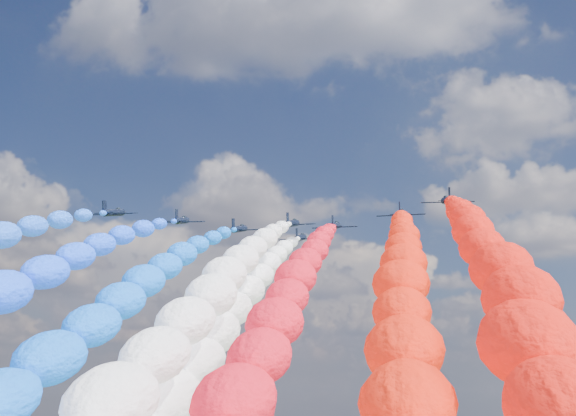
# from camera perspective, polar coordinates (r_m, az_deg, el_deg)

# --- Properties ---
(jet_0) EXTENTS (9.61, 13.00, 5.59)m
(jet_0) POSITION_cam_1_polar(r_m,az_deg,el_deg) (151.98, -12.82, -0.34)
(jet_0) COLOR black
(jet_1) EXTENTS (10.07, 13.32, 5.59)m
(jet_1) POSITION_cam_1_polar(r_m,az_deg,el_deg) (156.64, -7.90, -0.93)
(jet_1) COLOR black
(trail_1) EXTENTS (7.27, 123.23, 52.75)m
(trail_1) POSITION_cam_1_polar(r_m,az_deg,el_deg) (94.79, -19.19, -6.95)
(trail_1) COLOR #1B4EFD
(jet_2) EXTENTS (10.15, 13.38, 5.59)m
(jet_2) POSITION_cam_1_polar(r_m,az_deg,el_deg) (163.59, -3.64, -1.56)
(jet_2) COLOR black
(trail_2) EXTENTS (7.27, 123.23, 52.75)m
(trail_2) POSITION_cam_1_polar(r_m,az_deg,el_deg) (99.83, -11.54, -7.70)
(trail_2) COLOR blue
(jet_3) EXTENTS (10.17, 13.39, 5.59)m
(jet_3) POSITION_cam_1_polar(r_m,az_deg,el_deg) (157.83, 0.33, -1.15)
(jet_3) COLOR black
(trail_3) EXTENTS (7.27, 123.23, 52.75)m
(trail_3) POSITION_cam_1_polar(r_m,az_deg,el_deg) (92.71, -5.31, -7.50)
(trail_3) COLOR white
(jet_4) EXTENTS (9.91, 13.21, 5.59)m
(jet_4) POSITION_cam_1_polar(r_m,az_deg,el_deg) (172.81, 0.94, -2.22)
(jet_4) COLOR black
(trail_4) EXTENTS (7.27, 123.23, 52.75)m
(trail_4) POSITION_cam_1_polar(r_m,az_deg,el_deg) (107.73, -3.53, -8.34)
(trail_4) COLOR white
(jet_5) EXTENTS (9.78, 13.12, 5.59)m
(jet_5) POSITION_cam_1_polar(r_m,az_deg,el_deg) (160.42, 3.54, -1.33)
(jet_5) COLOR black
(trail_5) EXTENTS (7.27, 123.23, 52.75)m
(trail_5) POSITION_cam_1_polar(r_m,az_deg,el_deg) (94.65, 0.31, -7.68)
(trail_5) COLOR red
(jet_6) EXTENTS (10.03, 13.30, 5.59)m
(jet_6) POSITION_cam_1_polar(r_m,az_deg,el_deg) (150.65, 8.41, -0.42)
(jet_6) COLOR black
(trail_6) EXTENTS (7.27, 123.23, 52.75)m
(trail_6) POSITION_cam_1_polar(r_m,az_deg,el_deg) (84.32, 8.68, -6.83)
(trail_6) COLOR red
(jet_7) EXTENTS (9.87, 13.19, 5.59)m
(jet_7) POSITION_cam_1_polar(r_m,az_deg,el_deg) (141.74, 11.72, 0.54)
(jet_7) COLOR black
(trail_7) EXTENTS (7.27, 123.23, 52.75)m
(trail_7) POSITION_cam_1_polar(r_m,az_deg,el_deg) (75.44, 14.97, -5.78)
(trail_7) COLOR red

